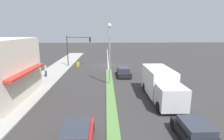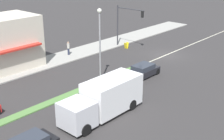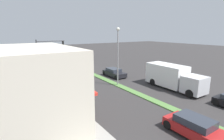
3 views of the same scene
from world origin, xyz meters
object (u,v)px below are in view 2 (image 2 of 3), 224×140
traffic_signal_main (126,20)px  pedestrian (68,48)px  sedan_dark (142,71)px  street_lamp (100,36)px  warning_aframe_sign (126,45)px  delivery_truck (105,98)px

traffic_signal_main → pedestrian: bearing=68.4°
traffic_signal_main → sedan_dark: size_ratio=1.34×
street_lamp → warning_aframe_sign: 13.20m
pedestrian → warning_aframe_sign: (-3.44, -7.42, -0.60)m
traffic_signal_main → warning_aframe_sign: 3.51m
delivery_truck → sedan_dark: 9.23m
pedestrian → warning_aframe_sign: pedestrian is taller
sedan_dark → warning_aframe_sign: bearing=-41.5°
warning_aframe_sign → sedan_dark: (-7.92, 7.00, 0.20)m
traffic_signal_main → pedestrian: traffic_signal_main is taller
street_lamp → pedestrian: 10.55m
pedestrian → sedan_dark: 11.38m
warning_aframe_sign → sedan_dark: size_ratio=0.20×
traffic_signal_main → street_lamp: street_lamp is taller
warning_aframe_sign → pedestrian: bearing=65.1°
street_lamp → warning_aframe_sign: (5.72, -11.08, -4.35)m
traffic_signal_main → street_lamp: size_ratio=0.76×
warning_aframe_sign → street_lamp: bearing=117.3°
pedestrian → sedan_dark: (-11.36, -0.43, -0.40)m
pedestrian → delivery_truck: 16.44m
traffic_signal_main → pedestrian: size_ratio=3.27×
traffic_signal_main → street_lamp: (-6.12, 11.32, 0.88)m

